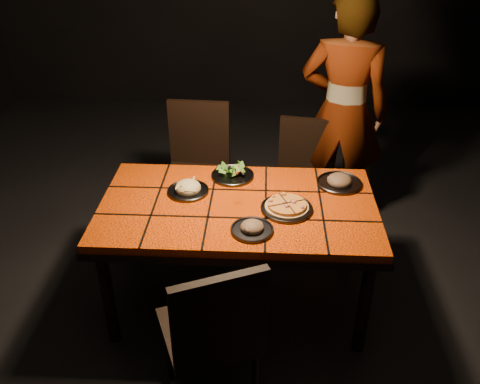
{
  "coord_description": "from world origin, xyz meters",
  "views": [
    {
      "loc": [
        0.14,
        -2.47,
        2.34
      ],
      "look_at": [
        0.01,
        0.01,
        0.82
      ],
      "focal_mm": 38.0,
      "sensor_mm": 36.0,
      "label": 1
    }
  ],
  "objects_px": {
    "chair_near": "(214,332)",
    "chair_far_left": "(198,161)",
    "diner": "(343,113)",
    "plate_pasta": "(188,189)",
    "chair_far_right": "(302,169)",
    "plate_pizza": "(287,207)",
    "dining_table": "(238,215)"
  },
  "relations": [
    {
      "from": "plate_pizza",
      "to": "plate_pasta",
      "type": "distance_m",
      "value": 0.61
    },
    {
      "from": "chair_near",
      "to": "plate_pizza",
      "type": "xyz_separation_m",
      "value": [
        0.35,
        0.75,
        0.21
      ]
    },
    {
      "from": "dining_table",
      "to": "plate_pasta",
      "type": "xyz_separation_m",
      "value": [
        -0.31,
        0.11,
        0.1
      ]
    },
    {
      "from": "diner",
      "to": "plate_pizza",
      "type": "xyz_separation_m",
      "value": [
        -0.44,
        -1.1,
        -0.13
      ]
    },
    {
      "from": "chair_far_right",
      "to": "chair_far_left",
      "type": "bearing_deg",
      "value": -166.58
    },
    {
      "from": "chair_near",
      "to": "dining_table",
      "type": "bearing_deg",
      "value": -117.74
    },
    {
      "from": "plate_pasta",
      "to": "chair_far_right",
      "type": "bearing_deg",
      "value": 46.99
    },
    {
      "from": "plate_pizza",
      "to": "plate_pasta",
      "type": "xyz_separation_m",
      "value": [
        -0.59,
        0.16,
        0.0
      ]
    },
    {
      "from": "dining_table",
      "to": "chair_near",
      "type": "bearing_deg",
      "value": -94.87
    },
    {
      "from": "chair_near",
      "to": "chair_far_left",
      "type": "height_order",
      "value": "chair_far_left"
    },
    {
      "from": "chair_far_right",
      "to": "chair_near",
      "type": "bearing_deg",
      "value": -97.46
    },
    {
      "from": "chair_far_left",
      "to": "chair_far_right",
      "type": "xyz_separation_m",
      "value": [
        0.78,
        0.06,
        -0.08
      ]
    },
    {
      "from": "chair_near",
      "to": "plate_pasta",
      "type": "distance_m",
      "value": 0.97
    },
    {
      "from": "diner",
      "to": "plate_pasta",
      "type": "height_order",
      "value": "diner"
    },
    {
      "from": "diner",
      "to": "plate_pizza",
      "type": "relative_size",
      "value": 5.53
    },
    {
      "from": "dining_table",
      "to": "chair_far_right",
      "type": "relative_size",
      "value": 1.87
    },
    {
      "from": "dining_table",
      "to": "chair_far_left",
      "type": "bearing_deg",
      "value": 112.35
    },
    {
      "from": "chair_far_right",
      "to": "plate_pasta",
      "type": "distance_m",
      "value": 1.12
    },
    {
      "from": "diner",
      "to": "plate_pizza",
      "type": "height_order",
      "value": "diner"
    },
    {
      "from": "diner",
      "to": "plate_pasta",
      "type": "xyz_separation_m",
      "value": [
        -1.02,
        -0.94,
        -0.12
      ]
    },
    {
      "from": "dining_table",
      "to": "chair_far_right",
      "type": "bearing_deg",
      "value": 64.3
    },
    {
      "from": "chair_near",
      "to": "plate_pasta",
      "type": "bearing_deg",
      "value": -98.29
    },
    {
      "from": "chair_far_left",
      "to": "plate_pizza",
      "type": "distance_m",
      "value": 1.11
    },
    {
      "from": "dining_table",
      "to": "chair_near",
      "type": "distance_m",
      "value": 0.82
    },
    {
      "from": "chair_far_right",
      "to": "plate_pizza",
      "type": "relative_size",
      "value": 2.67
    },
    {
      "from": "plate_pizza",
      "to": "chair_near",
      "type": "bearing_deg",
      "value": -114.82
    },
    {
      "from": "plate_pizza",
      "to": "chair_far_left",
      "type": "bearing_deg",
      "value": 124.92
    },
    {
      "from": "chair_far_left",
      "to": "plate_pasta",
      "type": "relative_size",
      "value": 4.01
    },
    {
      "from": "dining_table",
      "to": "chair_far_right",
      "type": "height_order",
      "value": "chair_far_right"
    },
    {
      "from": "chair_near",
      "to": "chair_far_right",
      "type": "bearing_deg",
      "value": -129.31
    },
    {
      "from": "chair_far_left",
      "to": "plate_pizza",
      "type": "relative_size",
      "value": 3.09
    },
    {
      "from": "chair_far_right",
      "to": "plate_pasta",
      "type": "relative_size",
      "value": 3.47
    }
  ]
}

